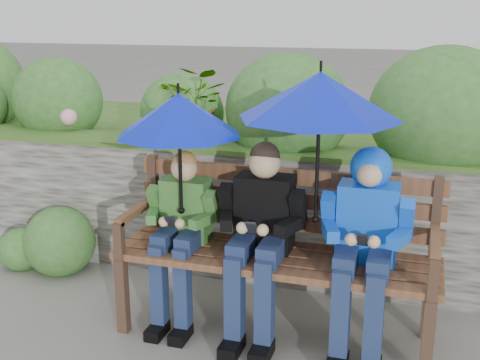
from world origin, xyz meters
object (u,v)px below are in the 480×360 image
(umbrella_left, at_px, (179,115))
(umbrella_right, at_px, (320,96))
(boy_right, at_px, (366,233))
(park_bench, at_px, (278,242))
(boy_middle, at_px, (260,230))
(boy_left, at_px, (181,227))

(umbrella_left, height_order, umbrella_right, umbrella_right)
(boy_right, xyz_separation_m, umbrella_left, (-1.16, -0.02, 0.65))
(park_bench, bearing_deg, umbrella_right, -18.77)
(park_bench, height_order, umbrella_right, umbrella_right)
(umbrella_right, bearing_deg, boy_right, -1.27)
(umbrella_left, relative_size, umbrella_right, 0.86)
(boy_middle, xyz_separation_m, umbrella_right, (0.34, 0.02, 0.84))
(park_bench, relative_size, boy_middle, 1.61)
(park_bench, height_order, umbrella_left, umbrella_left)
(boy_left, distance_m, umbrella_left, 0.74)
(park_bench, bearing_deg, boy_middle, -132.16)
(boy_middle, bearing_deg, umbrella_left, -178.84)
(boy_left, height_order, boy_middle, boy_middle)
(park_bench, xyz_separation_m, boy_right, (0.55, -0.09, 0.15))
(boy_middle, bearing_deg, park_bench, 47.84)
(boy_middle, distance_m, boy_right, 0.64)
(park_bench, bearing_deg, umbrella_left, -169.47)
(boy_left, relative_size, umbrella_right, 1.20)
(umbrella_right, bearing_deg, boy_left, -179.36)
(boy_middle, height_order, umbrella_right, umbrella_right)
(park_bench, distance_m, boy_middle, 0.17)
(umbrella_left, xyz_separation_m, umbrella_right, (0.85, 0.03, 0.15))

